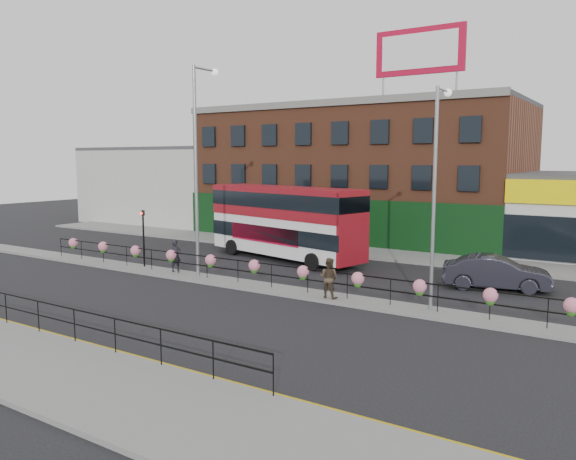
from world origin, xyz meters
The scene contains 18 objects.
ground centered at (0.00, 0.00, 0.00)m, with size 120.00×120.00×0.00m, color black.
south_pavement centered at (0.00, -12.00, 0.07)m, with size 60.00×4.00×0.15m, color slate.
north_pavement centered at (0.00, 12.00, 0.07)m, with size 60.00×4.00×0.15m, color slate.
median centered at (0.00, 0.00, 0.07)m, with size 60.00×1.60×0.15m, color slate.
yellow_line_inner centered at (0.00, -9.70, 0.01)m, with size 60.00×0.10×0.01m, color gold.
yellow_line_outer centered at (0.00, -9.88, 0.01)m, with size 60.00×0.10×0.01m, color gold.
brick_building centered at (-4.00, 19.96, 5.13)m, with size 25.00×12.21×10.30m.
warehouse_west centered at (-24.25, 20.00, 3.65)m, with size 15.50×12.00×7.30m.
billboard centered at (2.50, 14.99, 13.18)m, with size 6.00×0.29×4.40m.
median_railing centered at (0.00, 0.00, 1.05)m, with size 30.04×0.56×1.23m.
south_railing centered at (-2.00, -10.10, 0.96)m, with size 20.04×0.05×1.12m.
double_decker_bus centered at (-2.92, 7.18, 2.77)m, with size 11.44×5.13×4.51m.
car centered at (9.89, 5.98, 0.81)m, with size 5.19×2.89×1.62m, color #24242E.
pedestrian_a centered at (-5.49, 0.32, 1.00)m, with size 0.57×0.71×1.70m, color black.
pedestrian_b centered at (4.26, -0.32, 1.04)m, with size 0.87×0.68×1.78m, color #403324.
lamp_column_west centered at (-3.69, 0.35, 6.50)m, with size 0.38×1.88×10.71m.
lamp_column_east centered at (8.67, 0.36, 5.39)m, with size 0.32×1.55×8.84m.
traffic_light_median centered at (-8.00, 0.39, 2.47)m, with size 0.15×0.28×3.65m.
Camera 1 is at (15.76, -21.44, 6.17)m, focal length 35.00 mm.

